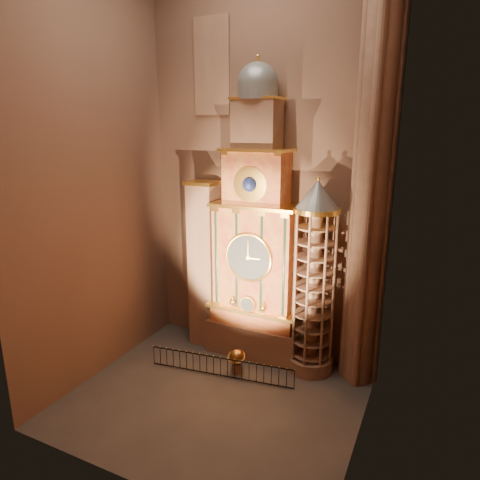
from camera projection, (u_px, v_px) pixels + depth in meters
The scene contains 11 objects.
floor at pixel (215, 398), 21.55m from camera, with size 14.00×14.00×0.00m, color #383330.
wall_back at pixel (264, 168), 23.97m from camera, with size 22.00×22.00×0.00m, color brown.
wall_left at pixel (91, 172), 21.67m from camera, with size 22.00×22.00×0.00m, color brown.
wall_right at pixel (376, 189), 15.81m from camera, with size 22.00×22.00×0.00m, color brown.
astronomical_clock at pixel (256, 247), 24.17m from camera, with size 5.60×2.41×16.70m.
portrait_tower at pixel (205, 264), 26.00m from camera, with size 1.80×1.60×10.20m.
stair_turret at pixel (314, 281), 22.83m from camera, with size 2.50×2.50×10.80m.
gothic_pier at pixel (373, 175), 20.54m from camera, with size 2.04×2.04×22.00m.
stained_glass_window at pixel (212, 66), 23.83m from camera, with size 2.20×0.14×5.20m.
celestial_globe at pixel (237, 359), 23.53m from camera, with size 1.01×0.96×1.40m.
iron_railing at pixel (221, 367), 23.21m from camera, with size 8.03×1.16×1.12m.
Camera 1 is at (9.27, -16.40, 13.20)m, focal length 32.00 mm.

